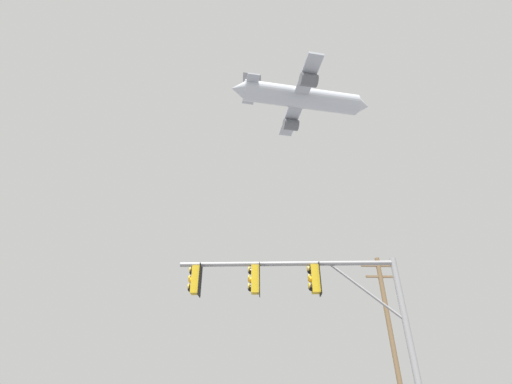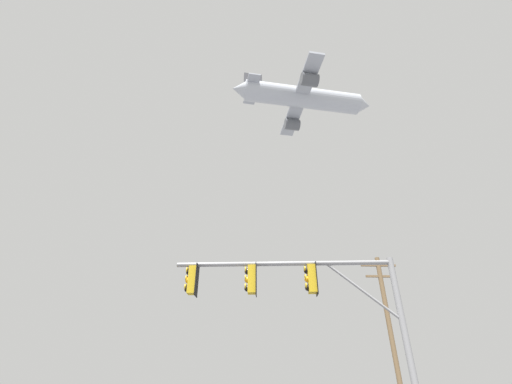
% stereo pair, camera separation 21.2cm
% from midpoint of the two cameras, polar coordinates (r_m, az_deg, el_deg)
% --- Properties ---
extents(signal_pole_near, '(7.21, 0.77, 5.62)m').
position_cam_midpoint_polar(signal_pole_near, '(11.52, 8.01, -16.71)').
color(signal_pole_near, gray).
rests_on(signal_pole_near, ground).
extents(utility_pole, '(2.20, 0.28, 9.15)m').
position_cam_midpoint_polar(utility_pole, '(22.71, 21.09, -20.49)').
color(utility_pole, brown).
rests_on(utility_pole, ground).
extents(airplane, '(24.56, 18.97, 6.69)m').
position_cam_midpoint_polar(airplane, '(61.43, 7.49, 15.19)').
color(airplane, '#B7BCC6').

